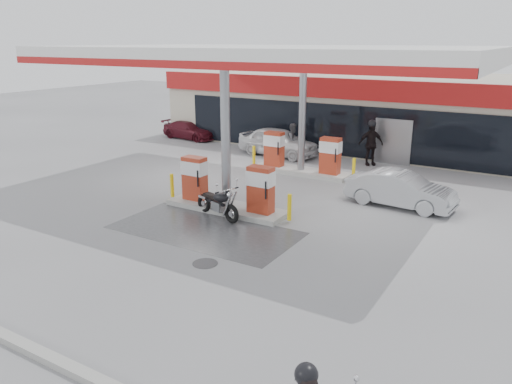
# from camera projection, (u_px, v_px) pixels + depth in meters

# --- Properties ---
(ground) EXTENTS (90.00, 90.00, 0.00)m
(ground) POSITION_uv_depth(u_px,v_px,m) (192.00, 227.00, 16.18)
(ground) COLOR gray
(ground) RESTS_ON ground
(wet_patch) EXTENTS (6.00, 3.00, 0.00)m
(wet_patch) POSITION_uv_depth(u_px,v_px,m) (205.00, 230.00, 15.93)
(wet_patch) COLOR #4C4C4F
(wet_patch) RESTS_ON ground
(drain_cover) EXTENTS (0.70, 0.70, 0.01)m
(drain_cover) POSITION_uv_depth(u_px,v_px,m) (205.00, 263.00, 13.55)
(drain_cover) COLOR #38383A
(drain_cover) RESTS_ON ground
(store_building) EXTENTS (22.00, 8.22, 4.00)m
(store_building) POSITION_uv_depth(u_px,v_px,m) (363.00, 109.00, 28.66)
(store_building) COLOR #BEB59F
(store_building) RESTS_ON ground
(canopy) EXTENTS (16.00, 10.02, 5.51)m
(canopy) POSITION_uv_depth(u_px,v_px,m) (269.00, 55.00, 18.74)
(canopy) COLOR silver
(canopy) RESTS_ON ground
(pump_island_near) EXTENTS (5.14, 1.30, 1.78)m
(pump_island_near) POSITION_uv_depth(u_px,v_px,m) (227.00, 191.00, 17.61)
(pump_island_near) COLOR #9E9E99
(pump_island_near) RESTS_ON ground
(pump_island_far) EXTENTS (5.14, 1.30, 1.78)m
(pump_island_far) POSITION_uv_depth(u_px,v_px,m) (301.00, 158.00, 22.53)
(pump_island_far) COLOR #9E9E99
(pump_island_far) RESTS_ON ground
(parked_motorcycle) EXTENTS (2.12, 1.03, 1.11)m
(parked_motorcycle) POSITION_uv_depth(u_px,v_px,m) (218.00, 204.00, 16.91)
(parked_motorcycle) COLOR black
(parked_motorcycle) RESTS_ON ground
(sedan_white) EXTENTS (4.44, 2.07, 1.47)m
(sedan_white) POSITION_uv_depth(u_px,v_px,m) (278.00, 142.00, 26.02)
(sedan_white) COLOR silver
(sedan_white) RESTS_ON ground
(attendant) EXTENTS (0.80, 0.95, 1.75)m
(attendant) POSITION_uv_depth(u_px,v_px,m) (293.00, 140.00, 25.67)
(attendant) COLOR #4E4D52
(attendant) RESTS_ON ground
(hatchback_silver) EXTENTS (3.98, 1.65, 1.28)m
(hatchback_silver) POSITION_uv_depth(u_px,v_px,m) (400.00, 189.00, 18.04)
(hatchback_silver) COLOR #A5A9AD
(hatchback_silver) RESTS_ON ground
(parked_car_left) EXTENTS (3.83, 1.85, 1.08)m
(parked_car_left) POSITION_uv_depth(u_px,v_px,m) (190.00, 130.00, 30.54)
(parked_car_left) COLOR #4F111B
(parked_car_left) RESTS_ON ground
(parked_car_right) EXTENTS (4.62, 2.33, 1.25)m
(parked_car_right) POSITION_uv_depth(u_px,v_px,m) (435.00, 147.00, 25.23)
(parked_car_right) COLOR #16184A
(parked_car_right) RESTS_ON ground
(biker_walking) EXTENTS (1.26, 1.15, 2.06)m
(biker_walking) POSITION_uv_depth(u_px,v_px,m) (371.00, 144.00, 23.94)
(biker_walking) COLOR black
(biker_walking) RESTS_ON ground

